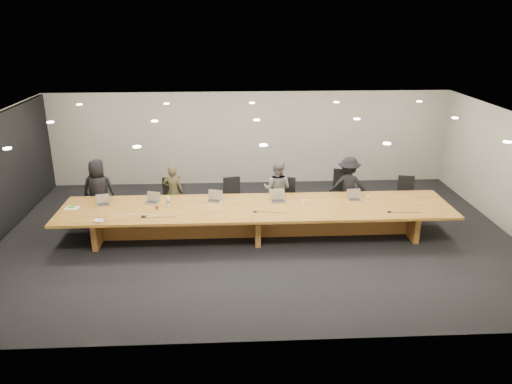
% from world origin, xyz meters
% --- Properties ---
extents(ground, '(12.00, 12.00, 0.00)m').
position_xyz_m(ground, '(0.00, 0.00, 0.00)').
color(ground, black).
rests_on(ground, ground).
extents(back_wall, '(12.00, 0.02, 2.80)m').
position_xyz_m(back_wall, '(0.00, 4.00, 1.40)').
color(back_wall, '#B4B0A4').
rests_on(back_wall, ground).
extents(conference_table, '(9.00, 1.80, 0.75)m').
position_xyz_m(conference_table, '(0.00, 0.00, 0.52)').
color(conference_table, brown).
rests_on(conference_table, ground).
extents(chair_far_left, '(0.71, 0.71, 1.13)m').
position_xyz_m(chair_far_left, '(-4.01, 1.17, 0.56)').
color(chair_far_left, black).
rests_on(chair_far_left, ground).
extents(chair_left, '(0.64, 0.64, 1.07)m').
position_xyz_m(chair_left, '(-2.06, 1.19, 0.54)').
color(chair_left, black).
rests_on(chair_left, ground).
extents(chair_mid_left, '(0.63, 0.63, 1.04)m').
position_xyz_m(chair_mid_left, '(-0.52, 1.21, 0.52)').
color(chair_mid_left, black).
rests_on(chair_mid_left, ground).
extents(chair_mid_right, '(0.65, 0.65, 1.03)m').
position_xyz_m(chair_mid_right, '(0.80, 1.16, 0.51)').
color(chair_mid_right, black).
rests_on(chair_mid_right, ground).
extents(chair_right, '(0.75, 0.75, 1.17)m').
position_xyz_m(chair_right, '(2.26, 1.31, 0.59)').
color(chair_right, black).
rests_on(chair_right, ground).
extents(chair_far_right, '(0.58, 0.58, 0.99)m').
position_xyz_m(chair_far_right, '(3.95, 1.23, 0.50)').
color(chair_far_right, black).
rests_on(chair_far_right, ground).
extents(person_a, '(0.83, 0.58, 1.61)m').
position_xyz_m(person_a, '(-3.87, 1.13, 0.80)').
color(person_a, black).
rests_on(person_a, ground).
extents(person_b, '(0.55, 0.40, 1.40)m').
position_xyz_m(person_b, '(-2.04, 1.25, 0.70)').
color(person_b, '#35311D').
rests_on(person_b, ground).
extents(person_c, '(0.89, 0.79, 1.51)m').
position_xyz_m(person_c, '(0.58, 1.15, 0.75)').
color(person_c, '#5D5D5F').
rests_on(person_c, ground).
extents(person_d, '(1.08, 0.71, 1.56)m').
position_xyz_m(person_d, '(2.41, 1.22, 0.78)').
color(person_d, black).
rests_on(person_d, ground).
extents(laptop_a, '(0.35, 0.29, 0.24)m').
position_xyz_m(laptop_a, '(-3.56, 0.29, 0.87)').
color(laptop_a, tan).
rests_on(laptop_a, conference_table).
extents(laptop_b, '(0.37, 0.31, 0.25)m').
position_xyz_m(laptop_b, '(-2.45, 0.36, 0.88)').
color(laptop_b, '#C4B996').
rests_on(laptop_b, conference_table).
extents(laptop_c, '(0.40, 0.34, 0.27)m').
position_xyz_m(laptop_c, '(-1.00, 0.37, 0.88)').
color(laptop_c, '#C2AF94').
rests_on(laptop_c, conference_table).
extents(laptop_d, '(0.40, 0.31, 0.29)m').
position_xyz_m(laptop_d, '(0.52, 0.29, 0.89)').
color(laptop_d, tan).
rests_on(laptop_d, conference_table).
extents(laptop_e, '(0.33, 0.25, 0.25)m').
position_xyz_m(laptop_e, '(2.36, 0.30, 0.88)').
color(laptop_e, tan).
rests_on(laptop_e, conference_table).
extents(water_bottle, '(0.09, 0.09, 0.24)m').
position_xyz_m(water_bottle, '(-2.03, 0.09, 0.87)').
color(water_bottle, silver).
rests_on(water_bottle, conference_table).
extents(amber_mug, '(0.08, 0.08, 0.09)m').
position_xyz_m(amber_mug, '(-2.27, -0.05, 0.79)').
color(amber_mug, brown).
rests_on(amber_mug, conference_table).
extents(paper_cup_near, '(0.07, 0.07, 0.08)m').
position_xyz_m(paper_cup_near, '(1.12, 0.16, 0.79)').
color(paper_cup_near, white).
rests_on(paper_cup_near, conference_table).
extents(paper_cup_far, '(0.08, 0.08, 0.08)m').
position_xyz_m(paper_cup_far, '(2.70, 0.36, 0.79)').
color(paper_cup_far, silver).
rests_on(paper_cup_far, conference_table).
extents(notepad, '(0.30, 0.25, 0.02)m').
position_xyz_m(notepad, '(-4.22, 0.11, 0.76)').
color(notepad, white).
rests_on(notepad, conference_table).
extents(lime_gadget, '(0.16, 0.11, 0.02)m').
position_xyz_m(lime_gadget, '(-4.23, 0.13, 0.78)').
color(lime_gadget, green).
rests_on(lime_gadget, notepad).
extents(av_box, '(0.25, 0.20, 0.03)m').
position_xyz_m(av_box, '(-3.41, -0.70, 0.77)').
color(av_box, '#A6A6AB').
rests_on(av_box, conference_table).
extents(mic_left, '(0.16, 0.16, 0.03)m').
position_xyz_m(mic_left, '(-2.51, -0.50, 0.77)').
color(mic_left, black).
rests_on(mic_left, conference_table).
extents(mic_center, '(0.12, 0.12, 0.03)m').
position_xyz_m(mic_center, '(-0.05, -0.32, 0.76)').
color(mic_center, black).
rests_on(mic_center, conference_table).
extents(mic_right, '(0.14, 0.14, 0.03)m').
position_xyz_m(mic_right, '(2.95, -0.50, 0.76)').
color(mic_right, black).
rests_on(mic_right, conference_table).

